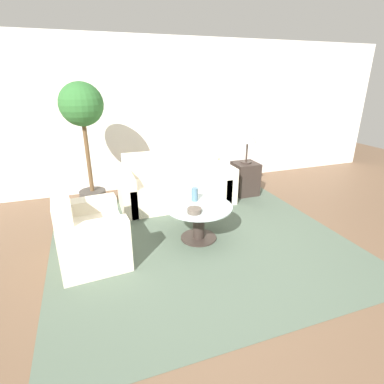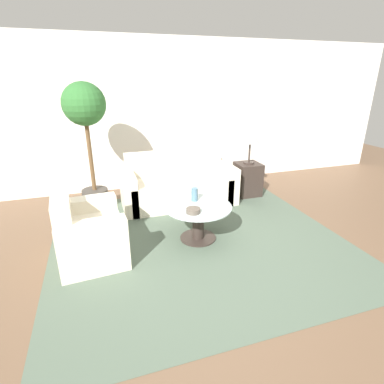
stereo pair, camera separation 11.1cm
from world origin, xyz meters
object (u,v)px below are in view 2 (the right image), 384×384
Objects in this scene: table_lamp at (251,137)px; bowl at (193,211)px; armchair at (86,235)px; potted_plant at (86,123)px; coffee_table at (198,218)px; sofa_main at (178,186)px; vase at (195,194)px.

bowl is at bearing -136.52° from table_lamp.
armchair is 1.75m from potted_plant.
coffee_table is 4.91× the size of bowl.
potted_plant reaches higher than bowl.
sofa_main is 1.92× the size of armchair.
table_lamp is 2.57m from potted_plant.
armchair is at bearing 172.75° from bowl.
potted_plant is (-1.29, 0.13, 1.05)m from sofa_main.
sofa_main is at bearing 86.43° from vase.
potted_plant is at bearing 176.02° from table_lamp.
sofa_main is 2.16× the size of coffee_table.
vase reaches higher than bowl.
armchair is at bearing -155.44° from table_lamp.
coffee_table is at bearing -93.41° from vase.
armchair is 0.49× the size of potted_plant.
bowl is (1.10, -1.55, -0.84)m from potted_plant.
sofa_main is at bearing -5.61° from potted_plant.
sofa_main is 1.90m from armchair.
vase is at bearing 69.18° from bowl.
sofa_main is at bearing 82.05° from bowl.
vase is (-1.31, -1.02, -0.48)m from table_lamp.
table_lamp is 1.73m from vase.
coffee_table is 1.93m from table_lamp.
bowl is (-1.45, -1.37, -0.54)m from table_lamp.
vase is (1.35, 0.19, 0.26)m from armchair.
armchair is 1.13× the size of coffee_table.
sofa_main is 0.95× the size of potted_plant.
vase is at bearing 86.59° from coffee_table.
coffee_table is 0.30m from vase.
potted_plant is at bearing -9.58° from armchair.
sofa_main reaches higher than bowl.
potted_plant is 11.18× the size of bowl.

